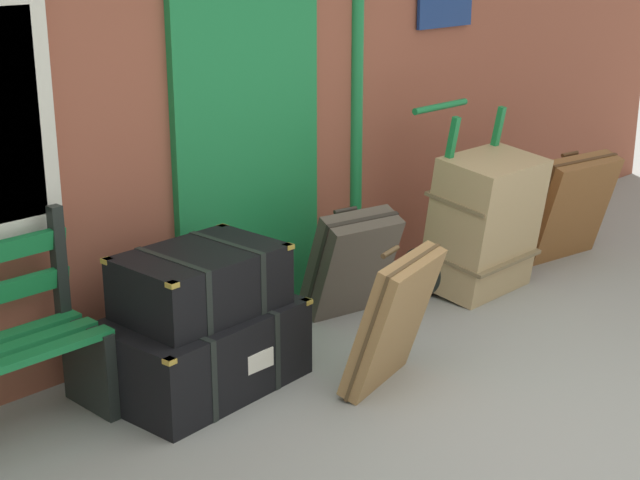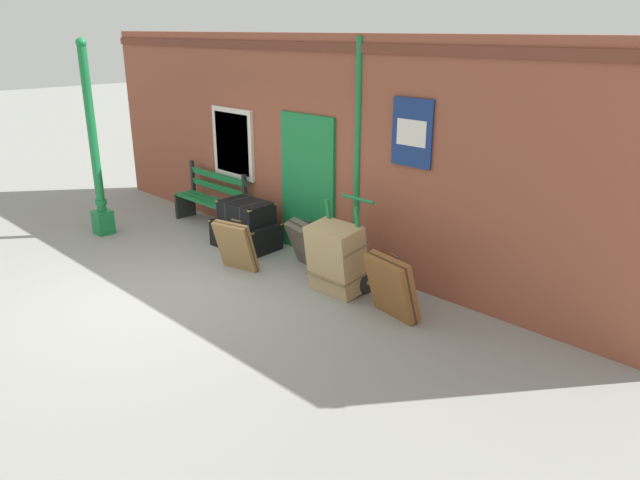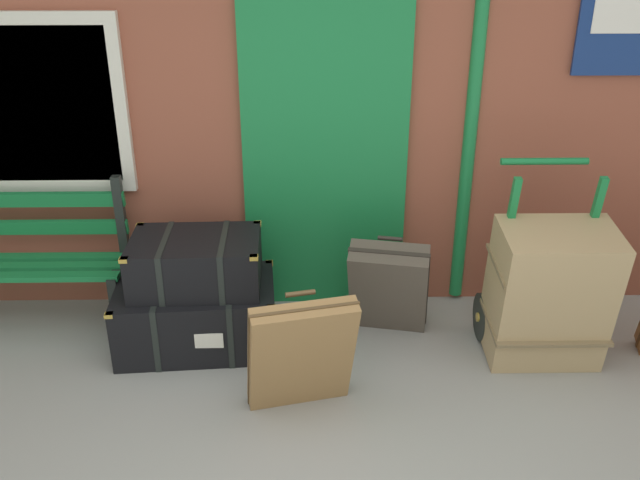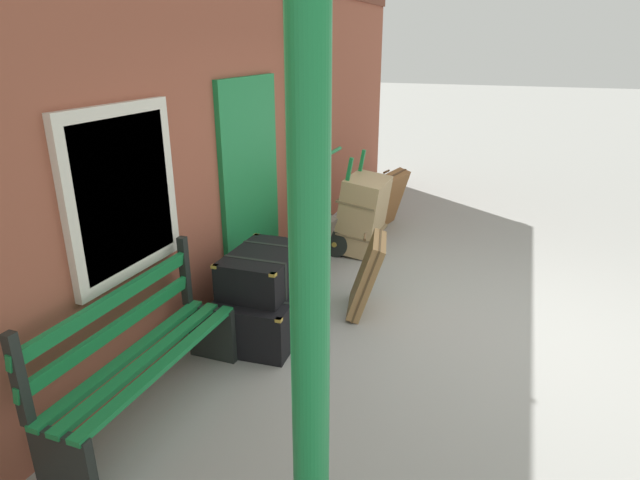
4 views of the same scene
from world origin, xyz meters
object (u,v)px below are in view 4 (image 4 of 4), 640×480
object	(u,v)px
platform_bench	(141,357)
suitcase_beige	(309,246)
steamer_trunk_base	(267,310)
suitcase_brown	(367,275)
suitcase_charcoal	(388,200)
lamp_post	(311,391)
porters_trolley	(349,227)
large_brown_trunk	(363,214)
steamer_trunk_middle	(265,270)

from	to	relation	value
platform_bench	suitcase_beige	distance (m)	2.55
platform_bench	steamer_trunk_base	xyz separation A→B (m)	(1.29, -0.28, -0.23)
platform_bench	suitcase_brown	distance (m)	2.21
platform_bench	suitcase_beige	bearing A→B (deg)	-4.00
platform_bench	steamer_trunk_base	distance (m)	1.35
suitcase_charcoal	suitcase_beige	bearing A→B (deg)	168.27
suitcase_charcoal	suitcase_brown	distance (m)	2.51
lamp_post	porters_trolley	size ratio (longest dim) A/B	2.60
lamp_post	suitcase_beige	xyz separation A→B (m)	(3.45, 1.38, -0.85)
porters_trolley	large_brown_trunk	size ratio (longest dim) A/B	1.29
large_brown_trunk	steamer_trunk_middle	bearing A→B (deg)	173.66
large_brown_trunk	suitcase_beige	distance (m)	0.99
porters_trolley	suitcase_beige	world-z (taller)	porters_trolley
steamer_trunk_middle	platform_bench	bearing A→B (deg)	168.61
platform_bench	large_brown_trunk	bearing A→B (deg)	-8.26
suitcase_brown	suitcase_beige	bearing A→B (deg)	54.72
lamp_post	steamer_trunk_base	xyz separation A→B (m)	(2.20, 1.28, -0.99)
large_brown_trunk	suitcase_charcoal	distance (m)	0.98
suitcase_charcoal	large_brown_trunk	bearing A→B (deg)	175.97
steamer_trunk_middle	porters_trolley	world-z (taller)	porters_trolley
porters_trolley	large_brown_trunk	world-z (taller)	porters_trolley
lamp_post	suitcase_brown	xyz separation A→B (m)	(2.88, 0.58, -0.83)
large_brown_trunk	suitcase_charcoal	world-z (taller)	large_brown_trunk
steamer_trunk_base	suitcase_beige	world-z (taller)	suitcase_beige
steamer_trunk_base	large_brown_trunk	distance (m)	2.21
suitcase_charcoal	suitcase_beige	distance (m)	1.94
steamer_trunk_middle	large_brown_trunk	size ratio (longest dim) A/B	0.89
large_brown_trunk	suitcase_brown	bearing A→B (deg)	-162.34
lamp_post	platform_bench	world-z (taller)	lamp_post
steamer_trunk_base	large_brown_trunk	world-z (taller)	large_brown_trunk
porters_trolley	steamer_trunk_base	bearing A→B (deg)	178.61
large_brown_trunk	suitcase_brown	xyz separation A→B (m)	(-1.50, -0.48, -0.10)
suitcase_charcoal	suitcase_beige	xyz separation A→B (m)	(-1.90, 0.40, -0.04)
porters_trolley	large_brown_trunk	distance (m)	0.26
lamp_post	steamer_trunk_base	bearing A→B (deg)	30.28
platform_bench	suitcase_brown	bearing A→B (deg)	-26.44
suitcase_beige	large_brown_trunk	bearing A→B (deg)	-19.34
platform_bench	suitcase_charcoal	size ratio (longest dim) A/B	2.03
lamp_post	suitcase_brown	size ratio (longest dim) A/B	4.17
suitcase_beige	suitcase_charcoal	bearing A→B (deg)	-11.73
suitcase_charcoal	suitcase_brown	xyz separation A→B (m)	(-2.47, -0.41, -0.02)
lamp_post	suitcase_charcoal	size ratio (longest dim) A/B	3.98
platform_bench	large_brown_trunk	size ratio (longest dim) A/B	1.72
steamer_trunk_base	suitcase_charcoal	distance (m)	3.17
lamp_post	steamer_trunk_middle	world-z (taller)	lamp_post
lamp_post	large_brown_trunk	bearing A→B (deg)	13.57
large_brown_trunk	suitcase_beige	bearing A→B (deg)	160.66
steamer_trunk_middle	suitcase_beige	xyz separation A→B (m)	(1.23, 0.09, -0.24)
steamer_trunk_base	porters_trolley	distance (m)	2.18
porters_trolley	suitcase_brown	world-z (taller)	porters_trolley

